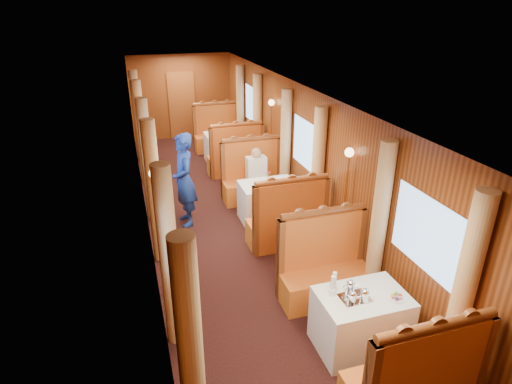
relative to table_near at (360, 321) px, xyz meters
name	(u,v)px	position (x,y,z in m)	size (l,w,h in m)	color
floor	(231,224)	(-0.75, 3.50, -0.38)	(3.00, 12.00, 0.01)	black
ceiling	(227,93)	(-0.75, 3.50, 2.12)	(3.00, 12.00, 0.01)	silver
wall_far	(181,97)	(-0.75, 9.50, 0.88)	(3.00, 2.50, 0.01)	brown
wall_left	(143,172)	(-2.25, 3.50, 0.88)	(12.00, 2.50, 0.01)	brown
wall_right	(306,155)	(0.75, 3.50, 0.88)	(12.00, 2.50, 0.01)	brown
doorway_far	(182,106)	(-0.75, 9.47, 0.62)	(0.80, 0.04, 2.00)	brown
table_near	(360,321)	(0.00, 0.00, 0.00)	(1.05, 0.72, 0.75)	white
banquette_near_fwd	(412,384)	(0.00, -1.01, 0.05)	(1.30, 0.55, 1.34)	#B13513
banquette_near_aft	(324,271)	(0.00, 1.01, 0.05)	(1.30, 0.55, 1.34)	#B13513
table_mid	(268,202)	(0.00, 3.50, 0.00)	(1.05, 0.72, 0.75)	white
banquette_mid_fwd	(287,224)	(0.00, 2.49, 0.05)	(1.30, 0.55, 1.34)	#B13513
banquette_mid_aft	(253,180)	(0.00, 4.51, 0.05)	(1.30, 0.55, 1.34)	#B13513
table_far	(226,147)	(0.00, 7.00, 0.00)	(1.05, 0.72, 0.75)	white
banquette_far_fwd	(235,158)	(0.00, 5.99, 0.05)	(1.30, 0.55, 1.34)	#B13513
banquette_far_aft	(217,135)	(0.00, 8.01, 0.05)	(1.30, 0.55, 1.34)	#B13513
tea_tray	(354,298)	(-0.13, -0.02, 0.38)	(0.34, 0.26, 0.01)	silver
teapot_left	(352,299)	(-0.20, -0.08, 0.44)	(0.15, 0.11, 0.12)	silver
teapot_right	(364,297)	(-0.05, -0.10, 0.44)	(0.17, 0.13, 0.14)	silver
teapot_back	(350,288)	(-0.13, 0.09, 0.44)	(0.17, 0.13, 0.14)	silver
fruit_plate	(396,297)	(0.33, -0.16, 0.39)	(0.20, 0.20, 0.05)	white
cup_inboard	(332,288)	(-0.35, 0.12, 0.48)	(0.08, 0.08, 0.26)	white
cup_outboard	(334,284)	(-0.30, 0.18, 0.48)	(0.08, 0.08, 0.26)	white
rose_vase_mid	(269,175)	(0.00, 3.50, 0.55)	(0.06, 0.06, 0.36)	silver
rose_vase_far	(224,127)	(-0.03, 7.02, 0.55)	(0.06, 0.06, 0.36)	silver
window_left_near	(165,280)	(-2.24, 0.00, 1.07)	(1.20, 0.90, 0.01)	#80ADE4
curtain_left_near_a	(191,358)	(-2.13, -0.78, 0.80)	(0.22, 0.22, 2.35)	tan
curtain_left_near_b	(169,259)	(-2.13, 0.78, 0.80)	(0.22, 0.22, 2.35)	tan
window_right_near	(426,234)	(0.74, 0.00, 1.07)	(1.20, 0.90, 0.01)	#80ADE4
curtain_right_near_a	(463,296)	(0.63, -0.78, 0.80)	(0.22, 0.22, 2.35)	tan
curtain_right_near_b	(379,226)	(0.63, 0.78, 0.80)	(0.22, 0.22, 2.35)	tan
window_left_mid	(143,161)	(-2.24, 3.50, 1.07)	(1.20, 0.90, 0.01)	#80ADE4
curtain_left_mid_a	(155,193)	(-2.13, 2.72, 0.80)	(0.22, 0.22, 2.35)	tan
curtain_left_mid_b	(147,160)	(-2.13, 4.28, 0.80)	(0.22, 0.22, 2.35)	tan
window_right_mid	(306,145)	(0.74, 3.50, 1.07)	(1.20, 0.90, 0.01)	#80ADE4
curtain_right_mid_a	(317,174)	(0.63, 2.72, 0.80)	(0.22, 0.22, 2.35)	tan
curtain_right_mid_b	(285,147)	(0.63, 4.28, 0.80)	(0.22, 0.22, 2.35)	tan
window_left_far	(133,113)	(-2.24, 7.00, 1.07)	(1.20, 0.90, 0.01)	#80ADE4
curtain_left_far_a	(141,133)	(-2.13, 6.22, 0.80)	(0.22, 0.22, 2.35)	tan
curtain_left_far_b	(138,116)	(-2.13, 7.78, 0.80)	(0.22, 0.22, 2.35)	tan
window_right_far	(252,105)	(0.74, 7.00, 1.07)	(1.20, 0.90, 0.01)	#80ADE4
curtain_right_far_a	(257,123)	(0.63, 6.22, 0.80)	(0.22, 0.22, 2.35)	tan
curtain_right_far_b	(241,109)	(0.63, 7.78, 0.80)	(0.22, 0.22, 2.35)	tan
sconce_left_fore	(158,208)	(-2.15, 1.75, 1.01)	(0.14, 0.14, 1.95)	#BF8C3F
sconce_right_fore	(346,184)	(0.65, 1.75, 1.01)	(0.14, 0.14, 1.95)	#BF8C3F
sconce_left_aft	(142,135)	(-2.15, 5.25, 1.01)	(0.14, 0.14, 1.95)	#BF8C3F
sconce_right_aft	(271,125)	(0.65, 5.25, 1.01)	(0.14, 0.14, 1.95)	#BF8C3F
steward	(184,180)	(-1.53, 3.82, 0.51)	(0.65, 0.42, 1.77)	navy
passenger	(257,171)	(0.00, 4.24, 0.37)	(0.40, 0.44, 0.76)	beige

